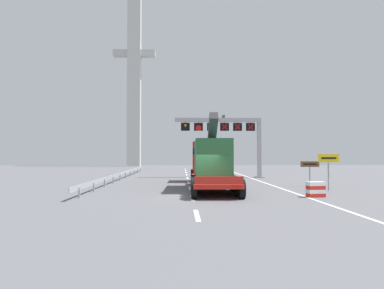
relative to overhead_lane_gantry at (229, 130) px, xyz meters
name	(u,v)px	position (x,y,z in m)	size (l,w,h in m)	color
ground	(201,197)	(-4.00, -15.79, -5.20)	(112.00, 112.00, 0.00)	#5B5B60
lane_markings	(187,178)	(-4.50, -0.58, -5.19)	(0.20, 45.02, 0.01)	silver
edge_line_right	(257,180)	(2.20, -3.79, -5.19)	(0.20, 63.00, 0.01)	silver
overhead_lane_gantry	(229,130)	(0.00, 0.00, 0.00)	(9.66, 0.90, 6.80)	#9EA0A5
heavy_haul_truck_red	(210,161)	(-2.91, -9.47, -3.21)	(3.28, 14.11, 5.30)	red
exit_sign_yellow	(329,163)	(5.07, -12.97, -3.27)	(1.47, 0.15, 2.54)	#9EA0A5
tourist_info_sign_brown	(310,167)	(5.00, -9.83, -3.70)	(1.49, 0.15, 1.96)	#9EA0A5
crash_barrier_striped	(316,189)	(2.77, -16.26, -4.75)	(1.06, 0.63, 0.90)	red
guardrail_left	(122,174)	(-11.08, -2.23, -4.64)	(0.13, 31.12, 0.76)	#999EA3
bridge_pylon_distant	(134,73)	(-15.38, 35.00, 14.85)	(9.00, 2.00, 39.30)	#B7B7B2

